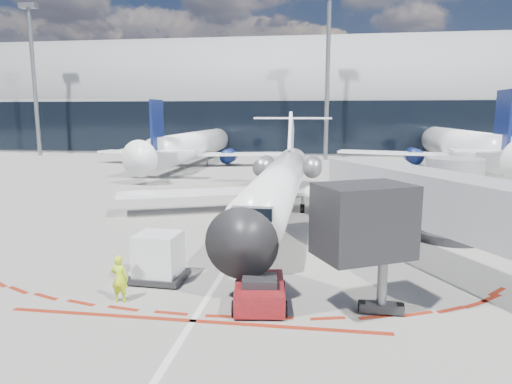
# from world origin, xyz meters

# --- Properties ---
(ground) EXTENTS (260.00, 260.00, 0.00)m
(ground) POSITION_xyz_m (0.00, 0.00, 0.00)
(ground) COLOR slate
(ground) RESTS_ON ground
(apron_centerline) EXTENTS (0.25, 40.00, 0.01)m
(apron_centerline) POSITION_xyz_m (0.00, 2.00, 0.01)
(apron_centerline) COLOR silver
(apron_centerline) RESTS_ON ground
(apron_stop_bar) EXTENTS (14.00, 0.25, 0.01)m
(apron_stop_bar) POSITION_xyz_m (0.00, -11.50, 0.01)
(apron_stop_bar) COLOR maroon
(apron_stop_bar) RESTS_ON ground
(terminal_building) EXTENTS (150.00, 24.15, 24.00)m
(terminal_building) POSITION_xyz_m (0.00, 64.97, 8.52)
(terminal_building) COLOR gray
(terminal_building) RESTS_ON ground
(jet_bridge) EXTENTS (10.03, 15.20, 4.90)m
(jet_bridge) POSITION_xyz_m (9.79, -3.01, 3.01)
(jet_bridge) COLOR #96989E
(jet_bridge) RESTS_ON ground
(light_mast_west) EXTENTS (0.70, 0.70, 25.00)m
(light_mast_west) POSITION_xyz_m (-45.00, 48.00, 12.50)
(light_mast_west) COLOR slate
(light_mast_west) RESTS_ON ground
(light_mast_centre) EXTENTS (0.70, 0.70, 25.00)m
(light_mast_centre) POSITION_xyz_m (5.00, 48.00, 12.50)
(light_mast_centre) COLOR slate
(light_mast_centre) RESTS_ON ground
(regional_jet) EXTENTS (24.32, 29.99, 7.51)m
(regional_jet) POSITION_xyz_m (1.50, 5.83, 2.51)
(regional_jet) COLOR white
(regional_jet) RESTS_ON ground
(pushback_tug) EXTENTS (2.35, 4.83, 1.23)m
(pushback_tug) POSITION_xyz_m (2.18, -9.78, 0.54)
(pushback_tug) COLOR #5E0D0D
(pushback_tug) RESTS_ON ground
(ramp_worker) EXTENTS (0.71, 0.49, 1.90)m
(ramp_worker) POSITION_xyz_m (-3.30, -10.24, 0.95)
(ramp_worker) COLOR #CAF71A
(ramp_worker) RESTS_ON ground
(uld_container) EXTENTS (2.40, 2.07, 2.16)m
(uld_container) POSITION_xyz_m (-2.58, -7.83, 1.07)
(uld_container) COLOR black
(uld_container) RESTS_ON ground
(safety_cone_left) EXTENTS (0.39, 0.39, 0.55)m
(safety_cone_left) POSITION_xyz_m (-4.25, -8.13, 0.27)
(safety_cone_left) COLOR #DB4104
(safety_cone_left) RESTS_ON ground
(bg_airliner_0) EXTENTS (34.24, 36.25, 11.08)m
(bg_airliner_0) POSITION_xyz_m (-13.88, 37.55, 5.54)
(bg_airliner_0) COLOR white
(bg_airliner_0) RESTS_ON ground
(bg_airliner_1) EXTENTS (37.65, 39.87, 12.18)m
(bg_airliner_1) POSITION_xyz_m (22.82, 40.33, 6.09)
(bg_airliner_1) COLOR white
(bg_airliner_1) RESTS_ON ground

